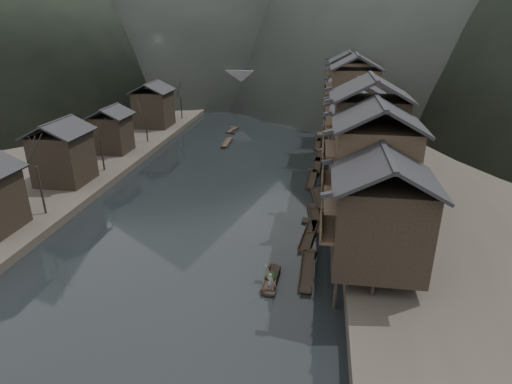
# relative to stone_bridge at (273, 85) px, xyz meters

# --- Properties ---
(water) EXTENTS (300.00, 300.00, 0.00)m
(water) POSITION_rel_stone_bridge_xyz_m (0.00, -72.00, -5.11)
(water) COLOR black
(water) RESTS_ON ground
(right_bank) EXTENTS (40.00, 200.00, 1.80)m
(right_bank) POSITION_rel_stone_bridge_xyz_m (35.00, -32.00, -4.21)
(right_bank) COLOR #2D2823
(right_bank) RESTS_ON ground
(left_bank) EXTENTS (40.00, 200.00, 1.20)m
(left_bank) POSITION_rel_stone_bridge_xyz_m (-35.00, -32.00, -4.51)
(left_bank) COLOR #2D2823
(left_bank) RESTS_ON ground
(stilt_houses) EXTENTS (9.00, 67.60, 16.35)m
(stilt_houses) POSITION_rel_stone_bridge_xyz_m (17.28, -52.35, 3.87)
(stilt_houses) COLOR black
(stilt_houses) RESTS_ON ground
(left_houses) EXTENTS (8.10, 53.20, 8.73)m
(left_houses) POSITION_rel_stone_bridge_xyz_m (-20.50, -51.88, 0.55)
(left_houses) COLOR black
(left_houses) RESTS_ON left_bank
(bare_trees) EXTENTS (3.92, 63.57, 7.85)m
(bare_trees) POSITION_rel_stone_bridge_xyz_m (-17.00, -55.86, 1.30)
(bare_trees) COLOR black
(bare_trees) RESTS_ON left_bank
(moored_sampans) EXTENTS (2.73, 61.05, 0.47)m
(moored_sampans) POSITION_rel_stone_bridge_xyz_m (12.15, -51.52, -4.91)
(moored_sampans) COLOR black
(moored_sampans) RESTS_ON water
(midriver_boats) EXTENTS (2.42, 15.11, 0.45)m
(midriver_boats) POSITION_rel_stone_bridge_xyz_m (-4.53, -33.20, -4.91)
(midriver_boats) COLOR black
(midriver_boats) RESTS_ON water
(stone_bridge) EXTENTS (40.00, 6.00, 9.00)m
(stone_bridge) POSITION_rel_stone_bridge_xyz_m (0.00, 0.00, 0.00)
(stone_bridge) COLOR #4C4C4F
(stone_bridge) RESTS_ON ground
(hero_sampan) EXTENTS (1.27, 4.76, 0.43)m
(hero_sampan) POSITION_rel_stone_bridge_xyz_m (8.86, -79.58, -4.91)
(hero_sampan) COLOR black
(hero_sampan) RESTS_ON water
(cargo_heap) EXTENTS (1.04, 1.36, 0.62)m
(cargo_heap) POSITION_rel_stone_bridge_xyz_m (8.84, -79.37, -4.37)
(cargo_heap) COLOR black
(cargo_heap) RESTS_ON hero_sampan
(boatman) EXTENTS (0.73, 0.67, 1.66)m
(boatman) POSITION_rel_stone_bridge_xyz_m (8.97, -81.23, -3.85)
(boatman) COLOR #5C5C5E
(boatman) RESTS_ON hero_sampan
(bamboo_pole) EXTENTS (1.04, 1.99, 3.85)m
(bamboo_pole) POSITION_rel_stone_bridge_xyz_m (9.17, -81.23, -1.09)
(bamboo_pole) COLOR #8C7A51
(bamboo_pole) RESTS_ON boatman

